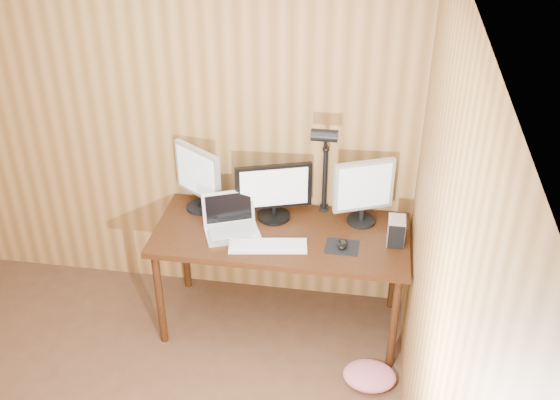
% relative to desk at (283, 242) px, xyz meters
% --- Properties ---
extents(desk, '(1.60, 0.70, 0.75)m').
position_rel_desk_xyz_m(desk, '(0.00, 0.00, 0.00)').
color(desk, black).
rests_on(desk, floor).
extents(monitor_center, '(0.47, 0.21, 0.39)m').
position_rel_desk_xyz_m(monitor_center, '(-0.07, 0.09, 0.32)').
color(monitor_center, black).
rests_on(monitor_center, desk).
extents(monitor_left, '(0.35, 0.25, 0.45)m').
position_rel_desk_xyz_m(monitor_left, '(-0.57, 0.12, 0.36)').
color(monitor_left, black).
rests_on(monitor_left, desk).
extents(monitor_right, '(0.37, 0.19, 0.44)m').
position_rel_desk_xyz_m(monitor_right, '(0.49, 0.13, 0.36)').
color(monitor_right, black).
rests_on(monitor_right, desk).
extents(laptop, '(0.40, 0.36, 0.24)m').
position_rel_desk_xyz_m(laptop, '(-0.32, -0.09, 0.18)').
color(laptop, silver).
rests_on(laptop, desk).
extents(keyboard, '(0.49, 0.21, 0.02)m').
position_rel_desk_xyz_m(keyboard, '(-0.06, -0.24, 0.13)').
color(keyboard, silver).
rests_on(keyboard, desk).
extents(mousepad, '(0.20, 0.17, 0.00)m').
position_rel_desk_xyz_m(mousepad, '(0.39, -0.17, 0.12)').
color(mousepad, black).
rests_on(mousepad, desk).
extents(mouse, '(0.09, 0.12, 0.04)m').
position_rel_desk_xyz_m(mouse, '(0.39, -0.17, 0.14)').
color(mouse, black).
rests_on(mouse, mousepad).
extents(hard_drive, '(0.10, 0.15, 0.16)m').
position_rel_desk_xyz_m(hard_drive, '(0.71, -0.07, 0.20)').
color(hard_drive, silver).
rests_on(hard_drive, desk).
extents(phone, '(0.06, 0.10, 0.01)m').
position_rel_desk_xyz_m(phone, '(0.07, -0.22, 0.13)').
color(phone, silver).
rests_on(phone, desk).
extents(speaker, '(0.05, 0.05, 0.13)m').
position_rel_desk_xyz_m(speaker, '(0.71, 0.02, 0.19)').
color(speaker, black).
rests_on(speaker, desk).
extents(desk_lamp, '(0.16, 0.23, 0.70)m').
position_rel_desk_xyz_m(desk_lamp, '(0.24, 0.15, 0.56)').
color(desk_lamp, black).
rests_on(desk_lamp, desk).
extents(fabric_pile, '(0.33, 0.27, 0.10)m').
position_rel_desk_xyz_m(fabric_pile, '(0.62, -0.52, -0.58)').
color(fabric_pile, '#C55F6C').
rests_on(fabric_pile, floor).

